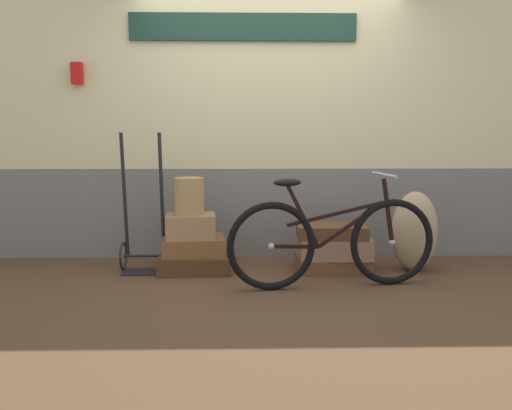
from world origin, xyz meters
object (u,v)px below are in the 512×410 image
(suitcase_0, at_px, (195,263))
(suitcase_2, at_px, (191,226))
(suitcase_4, at_px, (335,247))
(burlap_sack, at_px, (414,231))
(luggage_trolley, at_px, (144,237))
(bicycle, at_px, (332,242))
(suitcase_1, at_px, (193,245))
(suitcase_5, at_px, (331,231))
(suitcase_3, at_px, (333,263))
(wicker_basket, at_px, (189,196))

(suitcase_0, bearing_deg, suitcase_2, 167.89)
(suitcase_0, height_order, suitcase_2, suitcase_2)
(suitcase_4, distance_m, burlap_sack, 0.72)
(suitcase_4, xyz_separation_m, luggage_trolley, (-1.71, 0.04, 0.09))
(suitcase_0, height_order, suitcase_4, suitcase_4)
(suitcase_2, xyz_separation_m, luggage_trolley, (-0.42, 0.03, -0.11))
(suitcase_2, bearing_deg, bicycle, -29.06)
(suitcase_0, xyz_separation_m, bicycle, (1.14, -0.52, 0.29))
(suitcase_1, bearing_deg, luggage_trolley, 171.68)
(suitcase_2, height_order, burlap_sack, burlap_sack)
(suitcase_0, relative_size, suitcase_1, 1.15)
(burlap_sack, distance_m, bicycle, 0.95)
(burlap_sack, bearing_deg, suitcase_1, 178.62)
(suitcase_5, bearing_deg, bicycle, -96.12)
(burlap_sack, bearing_deg, luggage_trolley, 178.54)
(suitcase_1, bearing_deg, bicycle, -31.64)
(suitcase_4, height_order, bicycle, bicycle)
(suitcase_0, bearing_deg, suitcase_4, -2.53)
(suitcase_1, relative_size, suitcase_5, 0.91)
(suitcase_2, height_order, luggage_trolley, luggage_trolley)
(suitcase_2, bearing_deg, suitcase_3, -4.15)
(suitcase_3, relative_size, suitcase_5, 1.05)
(suitcase_4, distance_m, suitcase_5, 0.15)
(suitcase_1, xyz_separation_m, luggage_trolley, (-0.44, 0.01, 0.07))
(suitcase_0, distance_m, luggage_trolley, 0.51)
(suitcase_1, bearing_deg, wicker_basket, -139.01)
(suitcase_1, bearing_deg, suitcase_2, -139.83)
(suitcase_2, bearing_deg, suitcase_0, -14.66)
(wicker_basket, bearing_deg, suitcase_0, 6.61)
(suitcase_1, distance_m, suitcase_4, 1.27)
(burlap_sack, relative_size, bicycle, 0.42)
(suitcase_1, xyz_separation_m, suitcase_5, (1.23, -0.03, 0.13))
(burlap_sack, xyz_separation_m, bicycle, (-0.82, -0.49, 0.01))
(wicker_basket, bearing_deg, suitcase_2, 49.15)
(luggage_trolley, relative_size, burlap_sack, 1.72)
(luggage_trolley, bearing_deg, wicker_basket, -5.83)
(suitcase_5, height_order, luggage_trolley, luggage_trolley)
(suitcase_2, bearing_deg, wicker_basket, -135.90)
(suitcase_2, distance_m, suitcase_5, 1.25)
(suitcase_0, relative_size, suitcase_5, 1.05)
(suitcase_0, relative_size, wicker_basket, 1.94)
(suitcase_2, bearing_deg, luggage_trolley, 170.57)
(burlap_sack, bearing_deg, suitcase_3, 176.12)
(suitcase_2, height_order, suitcase_5, suitcase_2)
(suitcase_4, xyz_separation_m, suitcase_5, (-0.04, -0.00, 0.15))
(suitcase_4, relative_size, luggage_trolley, 0.50)
(suitcase_4, distance_m, wicker_basket, 1.37)
(suitcase_4, bearing_deg, wicker_basket, -178.49)
(suitcase_0, bearing_deg, wicker_basket, -175.89)
(suitcase_2, xyz_separation_m, bicycle, (1.17, -0.52, -0.04))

